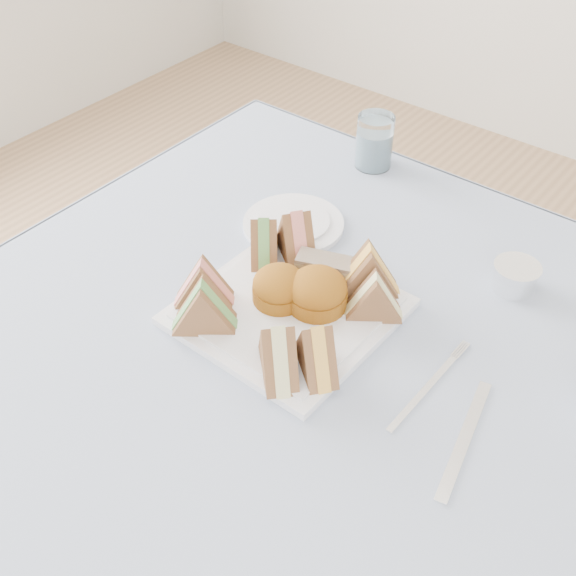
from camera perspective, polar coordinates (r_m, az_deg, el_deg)
The scene contains 19 objects.
table at distance 1.27m, azimuth 0.82°, elevation -16.67°, with size 0.90×0.90×0.74m, color brown.
tablecloth at distance 0.97m, azimuth 1.03°, elevation -5.02°, with size 1.02×1.02×0.01m, color #AEB5C2.
serving_plate at distance 1.01m, azimuth 0.00°, elevation -1.86°, with size 0.27×0.27×0.01m, color white.
sandwich_fl_a at distance 1.00m, azimuth -6.73°, elevation 0.44°, with size 0.08×0.04×0.07m, color #A16842, non-canonical shape.
sandwich_fl_b at distance 0.96m, azimuth -6.70°, elevation -1.35°, with size 0.09×0.04×0.08m, color #A16842, non-canonical shape.
sandwich_fr_a at distance 0.91m, azimuth 2.26°, elevation -4.75°, with size 0.08×0.04×0.07m, color #A16842, non-canonical shape.
sandwich_fr_b at distance 0.90m, azimuth -0.78°, elevation -4.88°, with size 0.09×0.04×0.08m, color #A16842, non-canonical shape.
sandwich_bl_a at distance 1.07m, azimuth -1.90°, elevation 3.94°, with size 0.08×0.04×0.07m, color #A16842, non-canonical shape.
sandwich_bl_b at distance 1.07m, azimuth 0.65°, elevation 4.28°, with size 0.09×0.04×0.08m, color #A16842, non-canonical shape.
sandwich_br_a at distance 0.98m, azimuth 6.84°, elevation -0.58°, with size 0.08×0.04×0.07m, color #A16842, non-canonical shape.
sandwich_br_b at distance 1.02m, azimuth 6.35°, elevation 1.46°, with size 0.09×0.04×0.08m, color #A16842, non-canonical shape.
scone_left at distance 1.00m, azimuth -0.68°, elevation 0.09°, with size 0.08×0.08×0.05m, color #9F5317.
scone_right at distance 1.00m, azimuth 2.33°, elevation -0.27°, with size 0.08×0.08×0.06m, color #9F5317.
pastry_slice at distance 1.04m, azimuth 3.04°, elevation 1.47°, with size 0.09×0.03×0.04m, color tan.
side_plate at distance 1.18m, azimuth 0.43°, elevation 5.07°, with size 0.16×0.16×0.01m, color white.
water_glass at distance 1.32m, azimuth 6.85°, elevation 11.41°, with size 0.07×0.07×0.10m, color white.
tea_strainer at distance 1.10m, azimuth 17.49°, elevation 0.73°, with size 0.07×0.07×0.04m, color white.
knife at distance 0.90m, azimuth 13.77°, elevation -11.50°, with size 0.02×0.19×0.00m, color white.
fork at distance 0.93m, azimuth 10.60°, elevation -8.17°, with size 0.01×0.16×0.00m, color white.
Camera 1 is at (0.40, -0.54, 1.45)m, focal length 45.00 mm.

